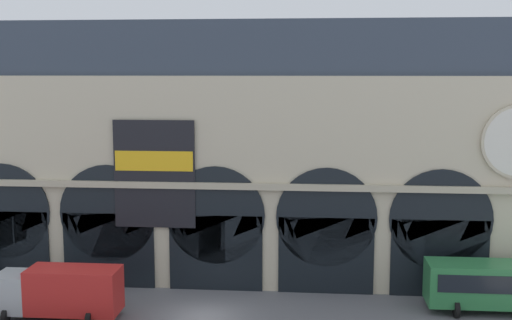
% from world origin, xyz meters
% --- Properties ---
extents(ground_plane, '(200.00, 200.00, 0.00)m').
position_xyz_m(ground_plane, '(0.00, 0.00, 0.00)').
color(ground_plane, slate).
extents(station_building, '(46.09, 5.57, 18.22)m').
position_xyz_m(station_building, '(0.03, 7.58, 8.84)').
color(station_building, beige).
rests_on(station_building, ground).
extents(box_truck_midwest, '(7.50, 2.91, 3.12)m').
position_xyz_m(box_truck_midwest, '(-8.63, -0.85, 1.70)').
color(box_truck_midwest, '#ADB2B7').
rests_on(box_truck_midwest, ground).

